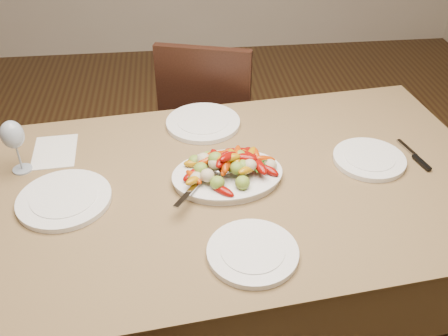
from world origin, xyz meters
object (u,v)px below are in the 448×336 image
plate_right (369,159)px  wine_glass (15,145)px  plate_far (203,123)px  plate_near (253,253)px  chair_far (213,122)px  dining_table (224,262)px  plate_left (64,200)px  serving_platter (227,177)px

plate_right → wine_glass: (-1.20, 0.08, 0.09)m
plate_far → plate_near: same height
chair_far → wine_glass: (-0.72, -0.71, 0.39)m
dining_table → wine_glass: bearing=167.8°
plate_far → wine_glass: bearing=-160.5°
dining_table → plate_near: 0.51m
chair_far → plate_right: chair_far is taller
dining_table → chair_far: chair_far is taller
plate_far → plate_near: size_ratio=1.12×
chair_far → plate_far: size_ratio=3.30×
dining_table → plate_left: size_ratio=6.24×
plate_left → wine_glass: bearing=132.0°
chair_far → plate_near: (0.01, -1.19, 0.29)m
chair_far → serving_platter: bearing=104.8°
chair_far → plate_right: size_ratio=3.78×
serving_platter → wine_glass: 0.71m
dining_table → plate_left: (-0.51, -0.04, 0.39)m
chair_far → serving_platter: 0.89m
chair_far → wine_glass: wine_glass is taller
plate_near → serving_platter: bearing=95.1°
serving_platter → plate_left: bearing=-173.9°
plate_left → serving_platter: bearing=6.1°
plate_left → wine_glass: wine_glass is taller
plate_left → wine_glass: (-0.17, 0.19, 0.09)m
dining_table → plate_near: size_ratio=7.15×
plate_far → plate_right: bearing=-28.6°
plate_right → chair_far: bearing=121.5°
dining_table → plate_right: plate_right is taller
serving_platter → plate_left: 0.53m
chair_far → dining_table: bearing=103.9°
chair_far → plate_left: (-0.55, -0.90, 0.29)m
chair_far → plate_left: 1.09m
plate_left → chair_far: bearing=58.7°
serving_platter → wine_glass: size_ratio=1.74×
dining_table → serving_platter: bearing=49.5°
plate_far → plate_near: 0.71m
chair_far → plate_near: 1.22m
dining_table → chair_far: size_ratio=1.94×
plate_near → plate_left: bearing=152.4°
plate_far → dining_table: bearing=-83.7°
serving_platter → plate_right: (0.51, 0.05, -0.00)m
serving_platter → plate_left: (-0.52, -0.06, -0.00)m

